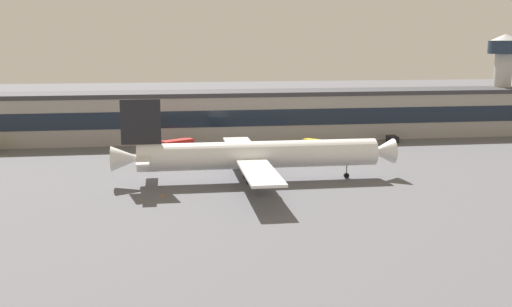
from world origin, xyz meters
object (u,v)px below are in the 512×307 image
(airliner, at_px, (255,155))
(pushback_tractor, at_px, (393,139))
(control_tower, at_px, (503,71))
(crew_van, at_px, (313,143))
(fuel_truck, at_px, (178,145))
(traffic_cone_0, at_px, (163,195))

(airliner, xyz_separation_m, pushback_tractor, (45.46, 41.13, -4.43))
(control_tower, height_order, pushback_tractor, control_tower)
(pushback_tractor, bearing_deg, airliner, -137.86)
(airliner, height_order, pushback_tractor, airliner)
(airliner, relative_size, control_tower, 1.91)
(pushback_tractor, bearing_deg, crew_van, -164.62)
(fuel_truck, relative_size, traffic_cone_0, 15.49)
(traffic_cone_0, bearing_deg, control_tower, 32.03)
(airliner, xyz_separation_m, crew_van, (20.71, 34.32, -4.02))
(airliner, bearing_deg, traffic_cone_0, -152.58)
(traffic_cone_0, bearing_deg, fuel_truck, 85.07)
(crew_van, height_order, pushback_tractor, crew_van)
(fuel_truck, distance_m, crew_van, 35.42)
(control_tower, xyz_separation_m, traffic_cone_0, (-104.91, -65.63, -18.63))
(crew_van, height_order, traffic_cone_0, crew_van)
(traffic_cone_0, bearing_deg, airliner, 27.42)
(control_tower, bearing_deg, fuel_truck, -167.82)
(pushback_tractor, bearing_deg, fuel_truck, -173.44)
(fuel_truck, bearing_deg, airliner, -66.74)
(pushback_tractor, xyz_separation_m, traffic_cone_0, (-63.94, -50.72, -0.77))
(fuel_truck, height_order, crew_van, fuel_truck)
(fuel_truck, bearing_deg, control_tower, 12.18)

